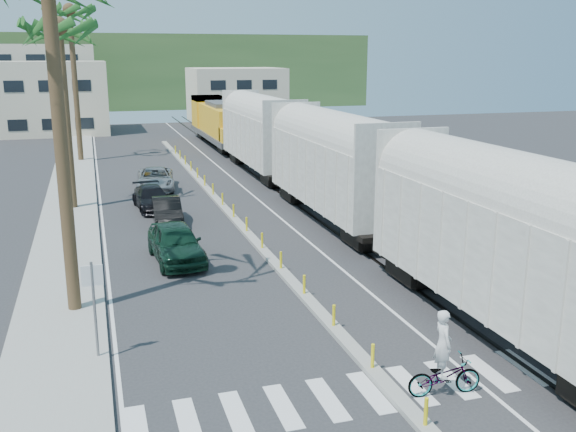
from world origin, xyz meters
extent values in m
plane|color=#28282B|center=(0.00, 0.00, 0.00)|extent=(140.00, 140.00, 0.00)
cube|color=gray|center=(-8.50, 25.00, 0.07)|extent=(3.00, 90.00, 0.15)
cube|color=black|center=(4.28, 28.00, 0.03)|extent=(0.12, 100.00, 0.06)
cube|color=black|center=(5.72, 28.00, 0.03)|extent=(0.12, 100.00, 0.06)
cube|color=gray|center=(0.00, 20.00, 0.07)|extent=(0.45, 60.00, 0.15)
cylinder|color=yellow|center=(0.00, -4.00, 0.50)|extent=(0.10, 0.10, 0.70)
cylinder|color=yellow|center=(0.00, -1.00, 0.50)|extent=(0.10, 0.10, 0.70)
cylinder|color=yellow|center=(0.00, 2.00, 0.50)|extent=(0.10, 0.10, 0.70)
cylinder|color=yellow|center=(0.00, 5.00, 0.50)|extent=(0.10, 0.10, 0.70)
cylinder|color=yellow|center=(0.00, 8.00, 0.50)|extent=(0.10, 0.10, 0.70)
cylinder|color=yellow|center=(0.00, 11.00, 0.50)|extent=(0.10, 0.10, 0.70)
cylinder|color=yellow|center=(0.00, 14.00, 0.50)|extent=(0.10, 0.10, 0.70)
cylinder|color=yellow|center=(0.00, 17.00, 0.50)|extent=(0.10, 0.10, 0.70)
cylinder|color=yellow|center=(0.00, 20.00, 0.50)|extent=(0.10, 0.10, 0.70)
cylinder|color=yellow|center=(0.00, 23.00, 0.50)|extent=(0.10, 0.10, 0.70)
cylinder|color=yellow|center=(0.00, 26.00, 0.50)|extent=(0.10, 0.10, 0.70)
cylinder|color=yellow|center=(0.00, 29.00, 0.50)|extent=(0.10, 0.10, 0.70)
cylinder|color=yellow|center=(0.00, 32.00, 0.50)|extent=(0.10, 0.10, 0.70)
cylinder|color=yellow|center=(0.00, 35.00, 0.50)|extent=(0.10, 0.10, 0.70)
cylinder|color=yellow|center=(0.00, 38.00, 0.50)|extent=(0.10, 0.10, 0.70)
cylinder|color=yellow|center=(0.00, 41.00, 0.50)|extent=(0.10, 0.10, 0.70)
cube|color=silver|center=(0.00, -2.00, 0.01)|extent=(14.00, 2.20, 0.01)
cube|color=silver|center=(-6.80, 25.00, 0.00)|extent=(0.12, 90.00, 0.01)
cube|color=silver|center=(2.50, 25.00, 0.00)|extent=(0.12, 90.00, 0.01)
cube|color=#A9A69B|center=(5.00, 0.23, 2.70)|extent=(3.00, 12.88, 3.40)
cylinder|color=#A9A69B|center=(5.00, 0.23, 4.40)|extent=(2.90, 12.58, 2.90)
cube|color=black|center=(5.00, 0.23, 0.50)|extent=(2.60, 12.88, 1.00)
cube|color=#A9A69B|center=(5.00, 15.23, 2.70)|extent=(3.00, 12.88, 3.40)
cylinder|color=#A9A69B|center=(5.00, 15.23, 4.40)|extent=(2.90, 12.58, 2.90)
cube|color=black|center=(5.00, 15.23, 0.50)|extent=(2.60, 12.88, 1.00)
cube|color=#A9A69B|center=(5.00, 30.23, 2.70)|extent=(3.00, 12.88, 3.40)
cylinder|color=#A9A69B|center=(5.00, 30.23, 4.40)|extent=(2.90, 12.58, 2.90)
cube|color=black|center=(5.00, 30.23, 0.50)|extent=(2.60, 12.88, 1.00)
cube|color=#4C4C4F|center=(5.00, 46.23, 1.05)|extent=(3.00, 17.00, 0.50)
cube|color=orange|center=(5.00, 45.23, 2.60)|extent=(2.70, 12.24, 2.60)
cube|color=orange|center=(5.00, 52.01, 2.90)|extent=(3.00, 3.74, 3.20)
cube|color=black|center=(5.00, 46.23, 0.45)|extent=(2.60, 13.60, 0.90)
cylinder|color=brown|center=(-8.00, 6.00, 5.50)|extent=(0.44, 0.44, 11.00)
cylinder|color=brown|center=(-8.30, 22.00, 5.00)|extent=(0.44, 0.44, 10.00)
sphere|color=#1B5820|center=(-8.30, 22.00, 10.15)|extent=(3.20, 3.20, 3.20)
cylinder|color=brown|center=(-8.00, 40.00, 6.00)|extent=(0.44, 0.44, 12.00)
sphere|color=#1B5820|center=(-8.00, 40.00, 12.15)|extent=(3.20, 3.20, 3.20)
cylinder|color=slate|center=(-7.30, 2.00, 1.50)|extent=(0.08, 0.08, 3.00)
cube|color=silver|center=(-7.30, 2.00, 2.60)|extent=(0.60, 0.04, 0.60)
cube|color=beige|center=(-11.00, 62.00, 4.00)|extent=(12.00, 10.00, 8.00)
cube|color=beige|center=(-13.00, 78.00, 5.00)|extent=(14.00, 12.00, 10.00)
cube|color=beige|center=(12.00, 70.00, 3.50)|extent=(12.00, 10.00, 7.00)
cube|color=#385628|center=(0.00, 100.00, 6.00)|extent=(80.00, 20.00, 12.00)
imported|color=black|center=(-3.91, 10.65, 0.82)|extent=(2.58, 5.09, 1.65)
imported|color=black|center=(-3.53, 17.20, 0.68)|extent=(1.81, 4.25, 1.36)
imported|color=black|center=(-3.95, 20.72, 0.65)|extent=(2.55, 4.79, 1.30)
imported|color=#939698|center=(-3.20, 26.39, 0.71)|extent=(3.30, 5.53, 1.42)
imported|color=#9EA0A5|center=(1.27, -2.66, 0.52)|extent=(1.07, 2.12, 1.04)
imported|color=silver|center=(1.17, -2.66, 1.46)|extent=(0.75, 0.56, 1.82)
camera|label=1|loc=(-7.04, -15.90, 8.60)|focal=40.00mm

